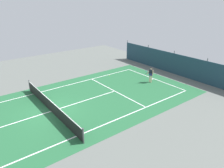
% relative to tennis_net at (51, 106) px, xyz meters
% --- Properties ---
extents(ground_plane, '(36.00, 36.00, 0.00)m').
position_rel_tennis_net_xyz_m(ground_plane, '(0.00, 0.00, -0.51)').
color(ground_plane, slate).
extents(court_surface, '(11.02, 26.60, 0.01)m').
position_rel_tennis_net_xyz_m(court_surface, '(0.00, 0.00, -0.51)').
color(court_surface, '#236038').
rests_on(court_surface, ground).
extents(tennis_net, '(10.12, 0.10, 1.10)m').
position_rel_tennis_net_xyz_m(tennis_net, '(0.00, 0.00, 0.00)').
color(tennis_net, black).
rests_on(tennis_net, ground).
extents(back_fence, '(16.30, 0.98, 2.70)m').
position_rel_tennis_net_xyz_m(back_fence, '(-0.00, 15.54, 0.16)').
color(back_fence, '#1E3D4C').
rests_on(back_fence, ground).
extents(tennis_player, '(0.67, 0.78, 1.64)m').
position_rel_tennis_net_xyz_m(tennis_player, '(0.47, 10.82, 0.45)').
color(tennis_player, '#D8AD8C').
rests_on(tennis_player, ground).
extents(tennis_ball_near_player, '(0.07, 0.07, 0.07)m').
position_rel_tennis_net_xyz_m(tennis_ball_near_player, '(-3.78, 8.59, -0.48)').
color(tennis_ball_near_player, '#CCDB33').
rests_on(tennis_ball_near_player, ground).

